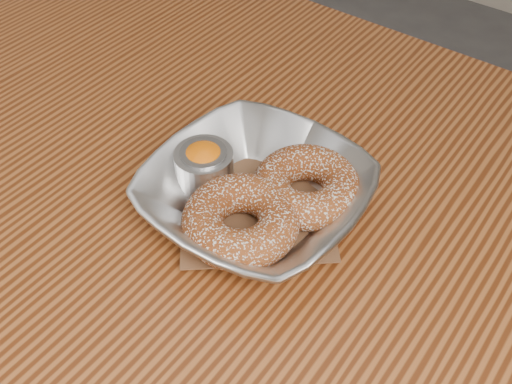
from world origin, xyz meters
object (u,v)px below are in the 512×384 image
Objects in this scene: ramekin at (204,167)px; serving_bowl at (256,195)px; table at (250,277)px; donut_back at (306,186)px; donut_front at (241,221)px.

serving_bowl is at bearing 4.28° from ramekin.
serving_bowl is 3.54× the size of ramekin.
table is 0.14m from donut_back.
table is at bearing 113.09° from donut_front.
donut_back is (0.04, 0.05, 0.13)m from table.
ramekin is (-0.06, -0.00, 0.01)m from serving_bowl.
serving_bowl is 0.04m from donut_front.
donut_back is 0.08m from donut_front.
donut_back is at bearing 72.40° from donut_front.
serving_bowl reaches higher than donut_back.
donut_front is at bearing -107.60° from donut_back.
table is 11.47× the size of donut_back.
donut_back is at bearing 47.70° from serving_bowl.
serving_bowl is at bearing -132.30° from donut_back.
ramekin is at bearing 155.29° from donut_front.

